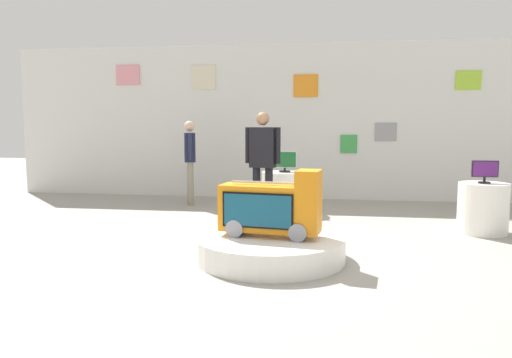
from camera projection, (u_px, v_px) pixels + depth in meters
ground_plane at (273, 251)px, 5.98m from camera, size 30.00×30.00×0.00m
back_wall_display at (298, 122)px, 10.15m from camera, size 12.49×0.13×3.24m
main_display_pedestal at (270, 248)px, 5.62m from camera, size 1.74×1.74×0.28m
novelty_firetruck_tv at (272, 209)px, 5.55m from camera, size 1.19×0.55×0.78m
display_pedestal_left_rear at (483, 208)px, 6.97m from camera, size 0.69×0.69×0.73m
tv_on_left_rear at (485, 171)px, 6.90m from camera, size 0.36×0.17×0.32m
display_pedestal_center_rear at (285, 192)px, 8.62m from camera, size 0.81×0.81×0.73m
tv_on_center_rear at (285, 161)px, 8.56m from camera, size 0.43×0.20×0.37m
shopper_browsing_near_truck at (190, 156)px, 9.41m from camera, size 0.31×0.53×1.63m
shopper_browsing_rear at (263, 159)px, 7.42m from camera, size 0.55×0.25×1.75m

